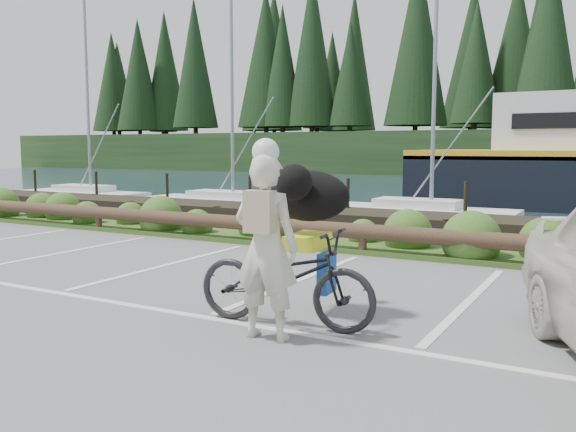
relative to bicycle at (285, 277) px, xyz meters
The scene contains 6 objects.
ground 1.16m from the bicycle, 168.37° to the left, with size 72.00×72.00×0.00m, color #5C5D5F.
vegetation_strip 5.62m from the bicycle, 100.19° to the left, with size 34.00×1.60×0.10m, color #3D5B21.
log_rail 4.94m from the bicycle, 101.64° to the left, with size 32.00×0.30×0.60m, color #443021, non-canonical shape.
bicycle is the anchor object (origin of this frame).
cyclist 0.66m from the bicycle, 84.53° to the right, with size 0.72×0.48×1.99m, color beige.
dog 1.13m from the bicycle, 95.47° to the left, with size 1.10×0.54×0.64m, color black.
Camera 1 is at (4.35, -6.19, 2.05)m, focal length 38.00 mm.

